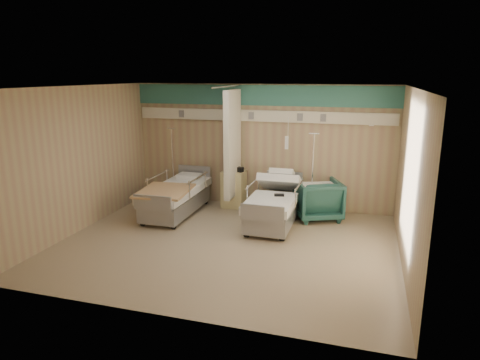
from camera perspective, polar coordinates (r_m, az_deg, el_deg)
name	(u,v)px	position (r m, az deg, el deg)	size (l,w,h in m)	color
ground	(227,244)	(7.89, -1.77, -8.49)	(6.00, 5.00, 0.00)	gray
room_walls	(229,141)	(7.63, -1.49, 5.29)	(6.04, 5.04, 2.82)	tan
bed_right	(274,209)	(8.82, 4.59, -3.90)	(1.00, 2.16, 0.63)	white
bed_left	(176,200)	(9.49, -8.52, -2.71)	(1.00, 2.16, 0.63)	white
bedside_cabinet	(234,189)	(9.90, -0.83, -1.19)	(0.50, 0.48, 0.85)	#D2C383
visitor_armchair	(318,199)	(9.24, 10.33, -2.55)	(0.90, 0.93, 0.85)	#1D4842
waffle_blanket	(319,179)	(9.09, 10.55, 0.18)	(0.69, 0.61, 0.08)	white
iv_stand_right	(311,199)	(9.41, 9.49, -2.54)	(0.32, 0.32, 1.81)	silver
iv_stand_left	(174,186)	(10.46, -8.84, -0.86)	(0.32, 0.32, 1.78)	silver
call_remote	(279,195)	(8.61, 5.24, -2.01)	(0.20, 0.09, 0.04)	black
tan_blanket	(165,191)	(9.01, -10.02, -1.44)	(0.99, 1.25, 0.04)	tan
toiletry_bag	(239,169)	(9.71, -0.18, 1.42)	(0.20, 0.13, 0.11)	black
white_cup	(230,167)	(9.92, -1.35, 1.74)	(0.09, 0.09, 0.12)	white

